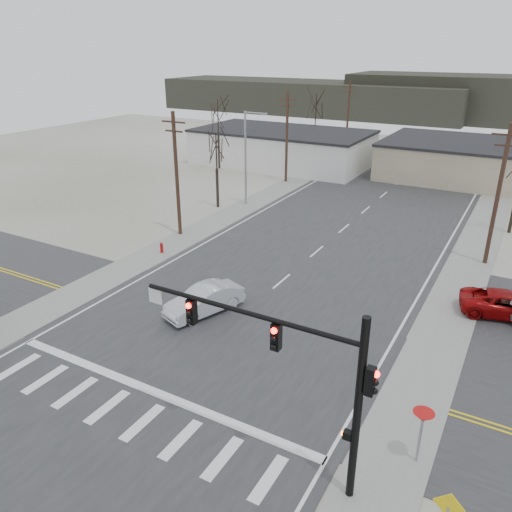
% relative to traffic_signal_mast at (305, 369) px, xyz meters
% --- Properties ---
extents(ground, '(140.00, 140.00, 0.00)m').
position_rel_traffic_signal_mast_xyz_m(ground, '(-7.89, 6.20, -4.67)').
color(ground, silver).
rests_on(ground, ground).
extents(main_road, '(18.00, 110.00, 0.05)m').
position_rel_traffic_signal_mast_xyz_m(main_road, '(-7.89, 21.20, -4.65)').
color(main_road, '#28292B').
rests_on(main_road, ground).
extents(cross_road, '(90.00, 10.00, 0.04)m').
position_rel_traffic_signal_mast_xyz_m(cross_road, '(-7.89, 6.20, -4.65)').
color(cross_road, '#28292B').
rests_on(cross_road, ground).
extents(sidewalk_left, '(3.00, 90.00, 0.06)m').
position_rel_traffic_signal_mast_xyz_m(sidewalk_left, '(-18.49, 26.20, -4.64)').
color(sidewalk_left, gray).
rests_on(sidewalk_left, ground).
extents(sidewalk_right, '(3.00, 90.00, 0.06)m').
position_rel_traffic_signal_mast_xyz_m(sidewalk_right, '(2.71, 26.20, -4.64)').
color(sidewalk_right, gray).
rests_on(sidewalk_right, ground).
extents(traffic_signal_mast, '(8.95, 0.43, 7.20)m').
position_rel_traffic_signal_mast_xyz_m(traffic_signal_mast, '(0.00, 0.00, 0.00)').
color(traffic_signal_mast, black).
rests_on(traffic_signal_mast, ground).
extents(fire_hydrant, '(0.24, 0.24, 0.87)m').
position_rel_traffic_signal_mast_xyz_m(fire_hydrant, '(-18.09, 14.20, -4.22)').
color(fire_hydrant, '#A50C0C').
rests_on(fire_hydrant, ground).
extents(yield_sign, '(0.80, 0.80, 2.35)m').
position_rel_traffic_signal_mast_xyz_m(yield_sign, '(3.61, 2.70, -2.61)').
color(yield_sign, gray).
rests_on(yield_sign, ground).
extents(building_left_far, '(22.30, 12.30, 4.50)m').
position_rel_traffic_signal_mast_xyz_m(building_left_far, '(-23.89, 46.20, -2.42)').
color(building_left_far, silver).
rests_on(building_left_far, ground).
extents(building_right_far, '(26.30, 14.30, 4.30)m').
position_rel_traffic_signal_mast_xyz_m(building_right_far, '(2.11, 50.20, -2.52)').
color(building_right_far, '#BBAD8F').
rests_on(building_right_far, ground).
extents(upole_left_b, '(2.20, 0.30, 10.00)m').
position_rel_traffic_signal_mast_xyz_m(upole_left_b, '(-19.39, 18.20, 0.55)').
color(upole_left_b, '#3F281D').
rests_on(upole_left_b, ground).
extents(upole_left_c, '(2.20, 0.30, 10.00)m').
position_rel_traffic_signal_mast_xyz_m(upole_left_c, '(-19.39, 38.20, 0.55)').
color(upole_left_c, '#3F281D').
rests_on(upole_left_c, ground).
extents(upole_left_d, '(2.20, 0.30, 10.00)m').
position_rel_traffic_signal_mast_xyz_m(upole_left_d, '(-19.39, 58.20, 0.55)').
color(upole_left_d, '#3F281D').
rests_on(upole_left_d, ground).
extents(upole_right_a, '(2.20, 0.30, 10.00)m').
position_rel_traffic_signal_mast_xyz_m(upole_right_a, '(3.61, 24.20, 0.55)').
color(upole_right_a, '#3F281D').
rests_on(upole_right_a, ground).
extents(streetlight_main, '(2.40, 0.25, 9.00)m').
position_rel_traffic_signal_mast_xyz_m(streetlight_main, '(-18.69, 28.20, 0.41)').
color(streetlight_main, gray).
rests_on(streetlight_main, ground).
extents(tree_left_near, '(3.30, 3.30, 7.35)m').
position_rel_traffic_signal_mast_xyz_m(tree_left_near, '(-20.89, 26.20, 0.55)').
color(tree_left_near, '#32251E').
rests_on(tree_left_near, ground).
extents(tree_left_far, '(3.96, 3.96, 8.82)m').
position_rel_traffic_signal_mast_xyz_m(tree_left_far, '(-21.89, 52.20, 1.61)').
color(tree_left_far, '#32251E').
rests_on(tree_left_far, ground).
extents(tree_left_mid, '(3.96, 3.96, 8.82)m').
position_rel_traffic_signal_mast_xyz_m(tree_left_mid, '(-29.89, 40.20, 1.61)').
color(tree_left_mid, '#32251E').
rests_on(tree_left_mid, ground).
extents(hill_left, '(70.00, 18.00, 7.00)m').
position_rel_traffic_signal_mast_xyz_m(hill_left, '(-42.89, 98.20, -1.17)').
color(hill_left, '#333026').
rests_on(hill_left, ground).
extents(sedan_crossing, '(3.29, 5.21, 1.62)m').
position_rel_traffic_signal_mast_xyz_m(sedan_crossing, '(-9.98, 8.22, -3.82)').
color(sedan_crossing, silver).
rests_on(sedan_crossing, main_road).
extents(car_far_a, '(3.19, 5.61, 1.53)m').
position_rel_traffic_signal_mast_xyz_m(car_far_a, '(-2.46, 56.95, -3.86)').
color(car_far_a, black).
rests_on(car_far_a, main_road).
extents(car_far_b, '(1.92, 4.21, 1.40)m').
position_rel_traffic_signal_mast_xyz_m(car_far_b, '(-9.09, 70.49, -3.93)').
color(car_far_b, black).
rests_on(car_far_b, main_road).
extents(car_parked_red, '(5.63, 3.47, 1.46)m').
position_rel_traffic_signal_mast_xyz_m(car_parked_red, '(5.58, 16.54, -3.91)').
color(car_parked_red, '#8D0708').
rests_on(car_parked_red, parking_lot).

